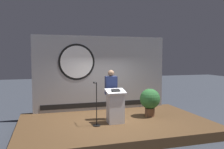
# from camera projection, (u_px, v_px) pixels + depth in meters

# --- Properties ---
(ground_plane) EXTENTS (40.00, 40.00, 0.00)m
(ground_plane) POSITION_uv_depth(u_px,v_px,m) (115.00, 129.00, 7.97)
(ground_plane) COLOR #383D47
(stage_platform) EXTENTS (6.40, 4.00, 0.30)m
(stage_platform) POSITION_uv_depth(u_px,v_px,m) (115.00, 125.00, 7.95)
(stage_platform) COLOR brown
(stage_platform) RESTS_ON ground
(banner_display) EXTENTS (5.51, 0.12, 3.04)m
(banner_display) POSITION_uv_depth(u_px,v_px,m) (101.00, 73.00, 9.58)
(banner_display) COLOR #9E9EA3
(banner_display) RESTS_ON stage_platform
(podium) EXTENTS (0.64, 0.50, 1.13)m
(podium) POSITION_uv_depth(u_px,v_px,m) (115.00, 106.00, 7.66)
(podium) COLOR silver
(podium) RESTS_ON stage_platform
(speaker_person) EXTENTS (0.40, 0.26, 1.74)m
(speaker_person) POSITION_uv_depth(u_px,v_px,m) (111.00, 94.00, 8.09)
(speaker_person) COLOR black
(speaker_person) RESTS_ON stage_platform
(microphone_stand) EXTENTS (0.24, 0.52, 1.40)m
(microphone_stand) POSITION_uv_depth(u_px,v_px,m) (96.00, 110.00, 7.38)
(microphone_stand) COLOR black
(microphone_stand) RESTS_ON stage_platform
(potted_plant) EXTENTS (0.74, 0.74, 1.02)m
(potted_plant) POSITION_uv_depth(u_px,v_px,m) (150.00, 100.00, 8.55)
(potted_plant) COLOR brown
(potted_plant) RESTS_ON stage_platform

